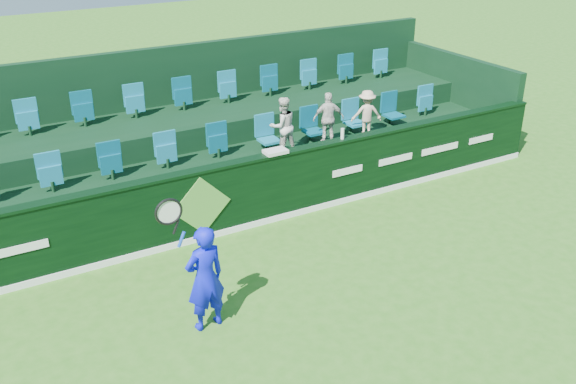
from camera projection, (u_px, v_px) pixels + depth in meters
ground at (320, 367)px, 8.49m from camera, size 60.00×60.00×0.00m
sponsor_hoarding at (200, 205)px, 11.34m from camera, size 16.00×0.25×1.35m
stand_tier_front at (178, 195)px, 12.32m from camera, size 16.00×2.00×0.80m
stand_tier_back at (145, 152)px, 13.70m from camera, size 16.00×1.80×1.30m
stand_rear at (136, 121)px, 13.81m from camera, size 16.00×4.10×2.60m
seat_row_front at (168, 155)px, 12.34m from camera, size 13.50×0.50×0.60m
seat_row_back at (136, 105)px, 13.53m from camera, size 13.50×0.50×0.60m
tennis_player at (205, 277)px, 8.93m from camera, size 1.03×0.45×2.26m
spectator_left at (283, 126)px, 12.96m from camera, size 0.59×0.46×1.20m
spectator_middle at (329, 119)px, 13.47m from camera, size 0.72×0.49×1.13m
spectator_right at (367, 113)px, 13.93m from camera, size 0.76×0.61×1.03m
towel at (275, 151)px, 11.73m from camera, size 0.42×0.27×0.06m
drinks_bottle at (342, 134)px, 12.36m from camera, size 0.07×0.07×0.22m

